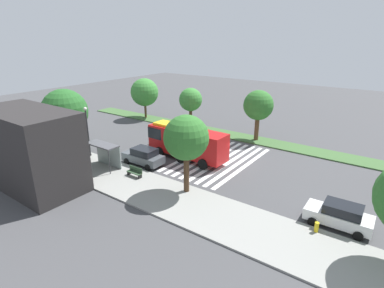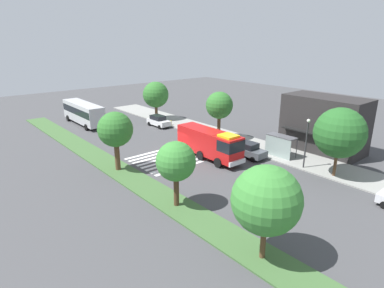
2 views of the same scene
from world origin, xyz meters
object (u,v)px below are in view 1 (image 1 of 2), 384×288
Objects in this scene: bus_stop_shelter at (105,150)px; fire_hydrant at (317,227)px; fire_truck at (184,141)px; parked_car_west at (339,215)px; parked_car_mid at (143,156)px; sidewalk_tree_west at (186,138)px; bench_near_shelter at (135,172)px; sidewalk_tree_center at (65,112)px; median_tree_far_west at (258,106)px; parked_car_east at (51,129)px; street_lamp at (87,127)px; median_tree_center at (145,92)px; median_tree_west at (191,100)px.

fire_hydrant is at bearing -177.05° from bus_stop_shelter.
fire_truck is 16.72m from parked_car_west.
parked_car_mid reaches higher than parked_car_west.
fire_hydrant is at bearing -177.27° from sidewalk_tree_west.
sidewalk_tree_center is at bearing -2.71° from bench_near_shelter.
parked_car_mid is at bearing -5.51° from fire_hydrant.
parked_car_east is at bearing 30.93° from median_tree_far_west.
sidewalk_tree_center reaches higher than sidewalk_tree_west.
street_lamp reaches higher than bus_stop_shelter.
parked_car_east is at bearing -1.36° from parked_car_mid.
parked_car_east is 24.54m from sidewalk_tree_west.
sidewalk_tree_west is 25.81m from median_tree_center.
parked_car_mid is 0.83× the size of street_lamp.
median_tree_west reaches higher than bench_near_shelter.
median_tree_west is at bearing -84.42° from bus_stop_shelter.
parked_car_east is (35.60, 0.00, -0.05)m from parked_car_west.
median_tree_far_west reaches higher than median_tree_west.
street_lamp is at bearing 81.76° from median_tree_west.
street_lamp is (8.75, 5.62, 1.41)m from fire_truck.
fire_truck is at bearing -14.30° from parked_car_west.
bus_stop_shelter is 16.80m from median_tree_west.
fire_hydrant is (-11.47, 15.55, -4.03)m from median_tree_far_west.
parked_car_mid is 0.71× the size of median_tree_far_west.
bench_near_shelter is 2.29× the size of fire_hydrant.
parked_car_mid is 2.78× the size of bench_near_shelter.
median_tree_west is at bearing -35.60° from fire_hydrant.
bus_stop_shelter is at bearing 46.57° from parked_car_mid.
sidewalk_tree_center is 1.13× the size of median_tree_center.
bus_stop_shelter is 0.56× the size of median_tree_center.
fire_truck is 13.25× the size of fire_hydrant.
street_lamp is (-10.60, 1.80, 2.52)m from parked_car_east.
parked_car_mid is 3.14m from bench_near_shelter.
parked_car_mid is 0.63× the size of sidewalk_tree_center.
fire_truck is 16.27m from fire_hydrant.
sidewalk_tree_center reaches higher than median_tree_west.
street_lamp is (7.89, -0.93, 2.78)m from bench_near_shelter.
sidewalk_tree_center is at bearing 102.23° from median_tree_center.
median_tree_west is (-5.48, -16.05, -0.63)m from sidewalk_tree_center.
fire_truck is 1.67× the size of median_tree_west.
median_tree_west is at bearing -55.98° from fire_truck.
median_tree_far_west reaches higher than fire_hydrant.
fire_truck is 19.76m from parked_car_east.
sidewalk_tree_west is at bearing 173.92° from parked_car_east.
fire_hydrant is at bearing 161.20° from fire_truck.
sidewalk_tree_west is at bearing 178.30° from street_lamp.
sidewalk_tree_center reaches higher than parked_car_east.
bus_stop_shelter is at bearing 54.57° from fire_truck.
parked_car_east is 8.60m from sidewalk_tree_center.
median_tree_far_west is (1.00, -16.05, -0.33)m from sidewalk_tree_west.
parked_car_mid is 3.81m from bus_stop_shelter.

